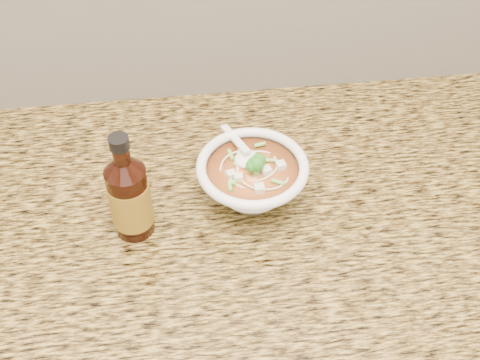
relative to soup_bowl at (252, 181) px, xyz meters
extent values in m
cube|color=#35210F|center=(-0.07, -0.02, -0.51)|extent=(4.00, 0.65, 0.86)
cube|color=#A88C3D|center=(-0.07, -0.02, -0.06)|extent=(4.00, 0.68, 0.04)
cylinder|color=white|center=(0.00, 0.00, -0.04)|extent=(0.07, 0.07, 0.01)
torus|color=white|center=(0.00, 0.00, 0.03)|extent=(0.18, 0.18, 0.02)
torus|color=beige|center=(0.01, 0.01, 0.03)|extent=(0.11, 0.11, 0.00)
torus|color=beige|center=(0.00, 0.01, 0.02)|extent=(0.08, 0.08, 0.00)
torus|color=beige|center=(0.00, 0.00, 0.02)|extent=(0.10, 0.10, 0.00)
torus|color=beige|center=(0.00, 0.01, 0.02)|extent=(0.06, 0.06, 0.00)
torus|color=beige|center=(-0.01, 0.00, 0.02)|extent=(0.05, 0.05, 0.00)
torus|color=beige|center=(0.01, -0.01, 0.02)|extent=(0.10, 0.10, 0.00)
torus|color=beige|center=(0.01, 0.01, 0.02)|extent=(0.11, 0.11, 0.00)
cube|color=silver|center=(-0.02, 0.01, 0.03)|extent=(0.02, 0.02, 0.01)
cube|color=silver|center=(0.01, -0.02, 0.03)|extent=(0.02, 0.02, 0.02)
cube|color=silver|center=(-0.04, 0.02, 0.03)|extent=(0.01, 0.01, 0.01)
cube|color=silver|center=(-0.01, 0.02, 0.03)|extent=(0.02, 0.02, 0.02)
cube|color=silver|center=(0.00, -0.03, 0.03)|extent=(0.02, 0.02, 0.01)
cube|color=silver|center=(0.04, -0.03, 0.03)|extent=(0.02, 0.02, 0.01)
ellipsoid|color=#196014|center=(0.00, -0.01, 0.04)|extent=(0.03, 0.03, 0.03)
cylinder|color=#73C04A|center=(0.06, 0.01, 0.03)|extent=(0.01, 0.02, 0.01)
cylinder|color=#73C04A|center=(0.03, -0.03, 0.03)|extent=(0.01, 0.02, 0.01)
cylinder|color=#73C04A|center=(-0.02, 0.02, 0.03)|extent=(0.02, 0.01, 0.01)
cylinder|color=#73C04A|center=(0.00, 0.05, 0.03)|extent=(0.02, 0.01, 0.01)
cylinder|color=#73C04A|center=(-0.05, 0.00, 0.03)|extent=(0.02, 0.01, 0.01)
cylinder|color=#73C04A|center=(0.02, 0.00, 0.03)|extent=(0.02, 0.01, 0.01)
cylinder|color=#73C04A|center=(0.02, -0.03, 0.03)|extent=(0.02, 0.01, 0.01)
ellipsoid|color=white|center=(-0.01, 0.02, 0.03)|extent=(0.04, 0.04, 0.01)
cube|color=white|center=(-0.02, 0.06, 0.04)|extent=(0.04, 0.10, 0.03)
cylinder|color=#391307|center=(-0.19, -0.04, 0.02)|extent=(0.08, 0.08, 0.13)
cylinder|color=#391307|center=(-0.19, -0.04, 0.12)|extent=(0.03, 0.03, 0.03)
cylinder|color=black|center=(-0.19, -0.04, 0.14)|extent=(0.04, 0.04, 0.02)
cylinder|color=red|center=(-0.19, -0.04, 0.02)|extent=(0.08, 0.08, 0.08)
camera|label=1|loc=(-0.10, -0.67, 0.70)|focal=45.00mm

